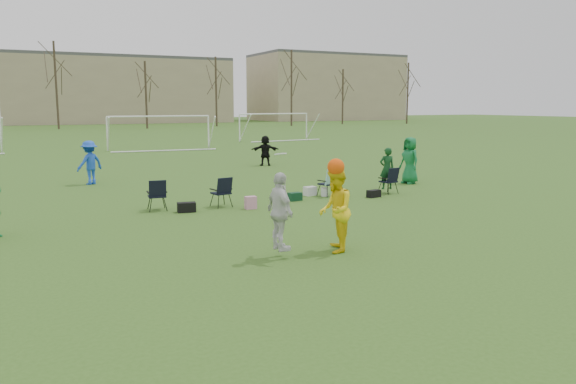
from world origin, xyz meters
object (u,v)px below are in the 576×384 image
fielder_green_far (410,160)px  center_contest (317,210)px  fielder_blue (90,163)px  goal_mid (159,123)px  goal_right (274,119)px  fielder_black (265,151)px

fielder_green_far → center_contest: 11.96m
center_contest → fielder_blue: bearing=102.7°
fielder_green_far → goal_mid: (-5.02, 22.44, 0.96)m
fielder_blue → goal_mid: bearing=-142.7°
goal_right → fielder_black: bearing=-124.1°
goal_mid → fielder_blue: bearing=-108.3°
fielder_blue → goal_mid: (6.91, 16.86, 1.03)m
fielder_blue → fielder_green_far: (11.93, -5.58, 0.07)m
fielder_green_far → center_contest: center_contest is taller
fielder_black → goal_mid: goal_mid is taller
fielder_green_far → goal_right: goal_right is taller
center_contest → goal_mid: 30.72m
center_contest → fielder_black: bearing=69.6°
center_contest → goal_right: (15.85, 36.46, 0.93)m
goal_mid → goal_right: same height
fielder_black → goal_mid: 13.73m
fielder_black → goal_right: size_ratio=0.22×
fielder_black → goal_mid: size_ratio=0.22×
fielder_green_far → goal_mid: bearing=-172.9°
fielder_black → goal_right: (9.54, 19.46, 1.12)m
fielder_green_far → center_contest: size_ratio=0.85×
fielder_black → center_contest: size_ratio=0.71×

